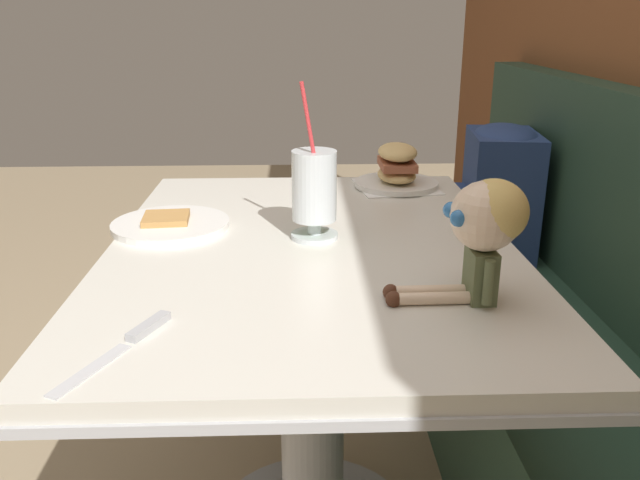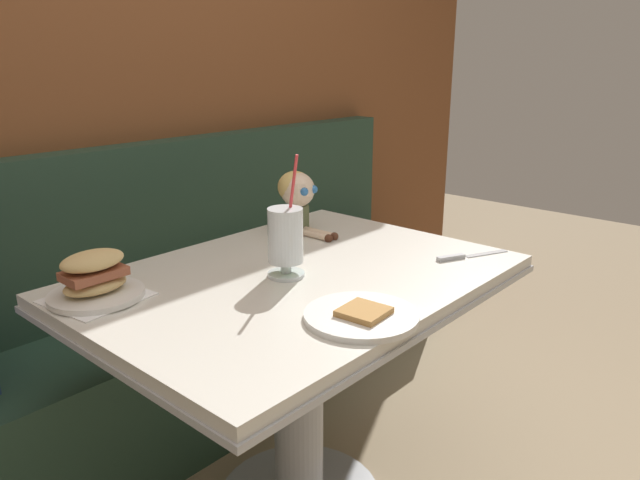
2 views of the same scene
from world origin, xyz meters
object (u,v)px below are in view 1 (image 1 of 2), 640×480
Objects in this scene: milkshake_glass at (314,191)px; sandwich_plate at (397,170)px; butter_knife at (134,337)px; seated_doll at (485,223)px; toast_plate at (170,224)px; backpack at (498,187)px.

sandwich_plate is at bearing 150.38° from milkshake_glass.
butter_knife is 0.55m from seated_doll.
seated_doll is at bearing 2.15° from sandwich_plate.
toast_plate is at bearing -175.35° from butter_knife.
toast_plate is at bearing -104.39° from milkshake_glass.
sandwich_plate is at bearing 121.06° from toast_plate.
milkshake_glass is 1.41× the size of sandwich_plate.
seated_doll is (-0.12, 0.52, 0.12)m from butter_knife.
milkshake_glass is at bearing 148.26° from butter_knife.
toast_plate is 0.51m from butter_knife.
backpack reaches higher than butter_knife.
toast_plate is 1.10m from backpack.
butter_knife is 1.42m from backpack.
toast_plate is 1.14× the size of seated_doll.
butter_knife is at bearing -37.49° from backpack.
backpack is at bearing 139.34° from milkshake_glass.
milkshake_glass reaches higher than backpack.
backpack is (-0.69, 0.60, -0.18)m from milkshake_glass.
sandwich_plate is at bearing 149.27° from butter_knife.
toast_plate is 1.12× the size of sandwich_plate.
milkshake_glass reaches higher than toast_plate.
toast_plate reaches higher than butter_knife.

